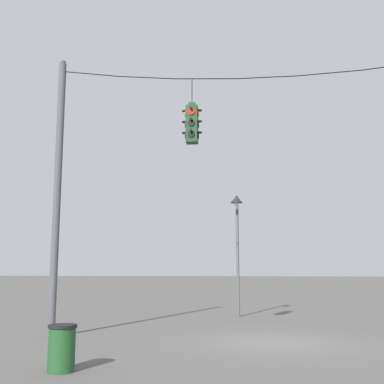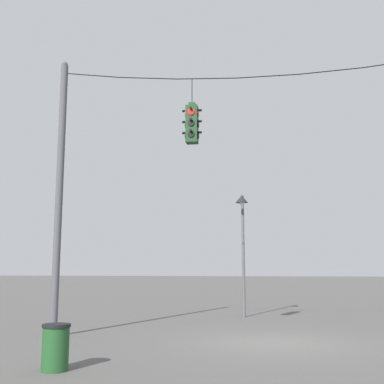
{
  "view_description": "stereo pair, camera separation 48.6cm",
  "coord_description": "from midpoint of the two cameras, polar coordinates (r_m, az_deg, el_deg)",
  "views": [
    {
      "loc": [
        -0.59,
        -13.38,
        1.96
      ],
      "look_at": [
        -2.23,
        0.21,
        4.12
      ],
      "focal_mm": 45.0,
      "sensor_mm": 36.0,
      "label": 1
    },
    {
      "loc": [
        -0.11,
        -13.31,
        1.96
      ],
      "look_at": [
        -2.23,
        0.21,
        4.12
      ],
      "focal_mm": 45.0,
      "sensor_mm": 36.0,
      "label": 2
    }
  ],
  "objects": [
    {
      "name": "span_wire",
      "position": [
        14.71,
        9.87,
        13.98
      ],
      "size": [
        12.58,
        0.03,
        0.53
      ],
      "color": "black"
    },
    {
      "name": "ground_plane",
      "position": [
        13.49,
        10.8,
        -17.17
      ],
      "size": [
        200.0,
        200.0,
        0.0
      ],
      "primitive_type": "plane",
      "color": "#565451"
    },
    {
      "name": "traffic_light_over_intersection",
      "position": [
        14.31,
        0.98,
        8.08
      ],
      "size": [
        0.58,
        0.58,
        1.98
      ],
      "color": "#143819"
    },
    {
      "name": "street_lamp",
      "position": [
        19.81,
        6.69,
        -3.79
      ],
      "size": [
        0.5,
        0.86,
        4.93
      ],
      "color": "#515156",
      "rests_on": "ground_plane"
    },
    {
      "name": "trash_bin",
      "position": [
        10.05,
        -14.48,
        -17.37
      ],
      "size": [
        0.55,
        0.55,
        0.88
      ],
      "color": "#1E4C23",
      "rests_on": "ground_plane"
    },
    {
      "name": "utility_pole_left",
      "position": [
        14.96,
        -14.57,
        -0.15
      ],
      "size": [
        0.22,
        0.22,
        8.37
      ],
      "color": "#4C4C51",
      "rests_on": "ground_plane"
    }
  ]
}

